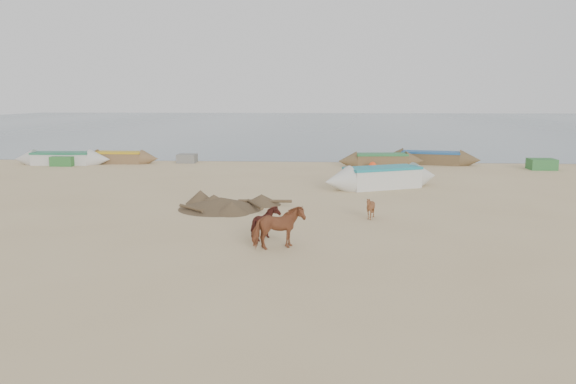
# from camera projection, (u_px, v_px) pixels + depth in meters

# --- Properties ---
(ground) EXTENTS (140.00, 140.00, 0.00)m
(ground) POSITION_uv_depth(u_px,v_px,m) (278.00, 251.00, 15.64)
(ground) COLOR tan
(ground) RESTS_ON ground
(sea) EXTENTS (160.00, 160.00, 0.00)m
(sea) POSITION_uv_depth(u_px,v_px,m) (319.00, 122.00, 96.31)
(sea) COLOR slate
(sea) RESTS_ON ground
(cow_adult) EXTENTS (1.59, 1.19, 1.23)m
(cow_adult) POSITION_uv_depth(u_px,v_px,m) (278.00, 228.00, 15.78)
(cow_adult) COLOR brown
(cow_adult) RESTS_ON ground
(calf_front) EXTENTS (0.96, 0.94, 0.80)m
(calf_front) POSITION_uv_depth(u_px,v_px,m) (370.00, 208.00, 19.67)
(calf_front) COLOR brown
(calf_front) RESTS_ON ground
(calf_right) EXTENTS (0.84, 0.98, 0.97)m
(calf_right) POSITION_uv_depth(u_px,v_px,m) (266.00, 224.00, 16.84)
(calf_right) COLOR #54221B
(calf_right) RESTS_ON ground
(near_canoe) EXTENTS (6.02, 3.87, 1.01)m
(near_canoe) POSITION_uv_depth(u_px,v_px,m) (382.00, 177.00, 26.48)
(near_canoe) COLOR beige
(near_canoe) RESTS_ON ground
(debris_pile) EXTENTS (3.49, 3.49, 0.43)m
(debris_pile) POSITION_uv_depth(u_px,v_px,m) (221.00, 203.00, 21.63)
(debris_pile) COLOR brown
(debris_pile) RESTS_ON ground
(waterline_canoes) EXTENTS (49.74, 4.14, 0.85)m
(waterline_canoes) POSITION_uv_depth(u_px,v_px,m) (250.00, 159.00, 35.51)
(waterline_canoes) COLOR brown
(waterline_canoes) RESTS_ON ground
(beach_clutter) EXTENTS (44.99, 3.40, 0.64)m
(beach_clutter) POSITION_uv_depth(u_px,v_px,m) (361.00, 162.00, 34.74)
(beach_clutter) COLOR #2F6A30
(beach_clutter) RESTS_ON ground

